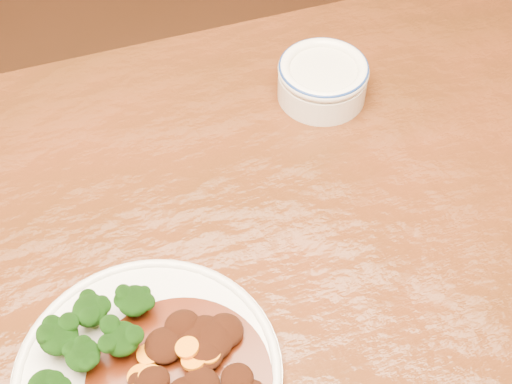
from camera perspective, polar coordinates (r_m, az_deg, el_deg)
name	(u,v)px	position (r m, az deg, el deg)	size (l,w,h in m)	color
dining_table	(202,342)	(0.85, -4.33, -11.91)	(1.57, 1.02, 0.75)	#55220F
dinner_plate	(148,374)	(0.74, -8.65, -14.21)	(0.27, 0.27, 0.02)	silver
broccoli_florets	(88,338)	(0.73, -13.29, -11.29)	(0.14, 0.10, 0.04)	#84A354
mince_stew	(189,366)	(0.72, -5.41, -13.69)	(0.18, 0.18, 0.03)	#481507
dip_bowl	(323,79)	(0.96, 5.36, 9.01)	(0.12, 0.12, 0.05)	white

